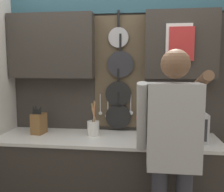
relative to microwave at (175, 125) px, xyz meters
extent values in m
cube|color=#38332D|center=(-0.65, -0.05, -0.60)|extent=(2.09, 0.57, 0.88)
cube|color=white|center=(-0.65, -0.05, -0.15)|extent=(2.12, 0.60, 0.03)
cube|color=#38332D|center=(-0.65, 0.26, 0.20)|extent=(2.69, 0.04, 2.47)
cube|color=#38332D|center=(-1.25, 0.16, 0.76)|extent=(0.88, 0.16, 0.65)
cube|color=#38332D|center=(0.05, 0.16, 0.76)|extent=(0.69, 0.16, 0.65)
cube|color=brown|center=(-0.55, 0.23, 0.49)|extent=(0.52, 0.01, 1.15)
cylinder|color=#B7B7BC|center=(-0.56, 0.20, 0.84)|extent=(0.20, 0.02, 0.20)
cube|color=black|center=(-0.56, 0.20, 1.02)|extent=(0.02, 0.02, 0.17)
cylinder|color=#2D2D33|center=(-0.54, 0.20, 0.57)|extent=(0.27, 0.02, 0.27)
cube|color=black|center=(-0.54, 0.20, 0.79)|extent=(0.02, 0.02, 0.17)
cylinder|color=black|center=(-0.56, 0.20, 0.26)|extent=(0.27, 0.02, 0.27)
cube|color=black|center=(-0.56, 0.20, 0.46)|extent=(0.02, 0.02, 0.13)
cylinder|color=black|center=(-0.56, 0.20, 0.02)|extent=(0.27, 0.02, 0.27)
cube|color=black|center=(-0.56, 0.20, 0.22)|extent=(0.02, 0.02, 0.13)
cylinder|color=silver|center=(-0.75, 0.20, 0.16)|extent=(0.01, 0.01, 0.19)
ellipsoid|color=silver|center=(-0.75, 0.20, 0.05)|extent=(0.04, 0.01, 0.04)
cylinder|color=silver|center=(-0.67, 0.20, 0.15)|extent=(0.01, 0.01, 0.22)
ellipsoid|color=silver|center=(-0.67, 0.20, 0.03)|extent=(0.06, 0.01, 0.05)
cylinder|color=silver|center=(-0.59, 0.20, 0.15)|extent=(0.01, 0.01, 0.22)
ellipsoid|color=silver|center=(-0.59, 0.20, 0.02)|extent=(0.05, 0.01, 0.04)
cylinder|color=silver|center=(-0.51, 0.20, 0.15)|extent=(0.01, 0.01, 0.22)
ellipsoid|color=silver|center=(-0.51, 0.20, 0.03)|extent=(0.04, 0.01, 0.04)
cylinder|color=silver|center=(-0.43, 0.20, 0.17)|extent=(0.01, 0.01, 0.18)
ellipsoid|color=silver|center=(-0.43, 0.20, 0.07)|extent=(0.05, 0.01, 0.05)
cylinder|color=red|center=(-0.35, 0.20, 0.15)|extent=(0.01, 0.01, 0.23)
ellipsoid|color=red|center=(-0.35, 0.20, 0.02)|extent=(0.05, 0.01, 0.05)
cube|color=white|center=(0.02, 0.07, 0.78)|extent=(0.24, 0.02, 0.33)
cube|color=red|center=(0.04, 0.06, 0.76)|extent=(0.23, 0.02, 0.31)
cube|color=silver|center=(0.00, 0.00, 0.00)|extent=(0.53, 0.37, 0.26)
cube|color=black|center=(-0.06, -0.19, 0.00)|extent=(0.29, 0.01, 0.16)
cube|color=#333338|center=(0.19, -0.19, 0.00)|extent=(0.12, 0.01, 0.20)
cube|color=brown|center=(-1.35, 0.00, -0.03)|extent=(0.13, 0.16, 0.21)
cylinder|color=black|center=(-1.39, -0.03, 0.11)|extent=(0.02, 0.03, 0.07)
cylinder|color=black|center=(-1.38, -0.03, 0.10)|extent=(0.02, 0.02, 0.06)
cylinder|color=black|center=(-1.36, -0.03, 0.12)|extent=(0.02, 0.03, 0.08)
cylinder|color=black|center=(-1.35, -0.03, 0.11)|extent=(0.02, 0.03, 0.06)
cylinder|color=black|center=(-1.34, -0.03, 0.10)|extent=(0.02, 0.02, 0.05)
cylinder|color=black|center=(-1.33, -0.03, 0.10)|extent=(0.02, 0.03, 0.06)
cylinder|color=black|center=(-1.31, -0.03, 0.11)|extent=(0.02, 0.04, 0.07)
cylinder|color=white|center=(-0.79, 0.00, -0.06)|extent=(0.12, 0.12, 0.14)
cylinder|color=silver|center=(-0.78, 0.00, 0.04)|extent=(0.05, 0.02, 0.22)
cylinder|color=black|center=(-0.79, -0.01, 0.03)|extent=(0.02, 0.04, 0.20)
cylinder|color=tan|center=(-0.78, -0.01, 0.06)|extent=(0.04, 0.06, 0.27)
cylinder|color=silver|center=(-0.78, 0.02, 0.03)|extent=(0.04, 0.02, 0.21)
cylinder|color=red|center=(-0.78, 0.01, 0.05)|extent=(0.04, 0.04, 0.24)
cylinder|color=tan|center=(-0.79, 0.01, 0.07)|extent=(0.04, 0.04, 0.28)
cylinder|color=silver|center=(-0.79, 0.00, 0.05)|extent=(0.04, 0.03, 0.24)
cylinder|color=tan|center=(-0.78, -0.02, 0.07)|extent=(0.02, 0.05, 0.29)
cube|color=#BCBCBC|center=(-0.09, -0.55, 0.12)|extent=(0.38, 0.22, 0.63)
sphere|color=brown|center=(-0.09, -0.55, 0.57)|extent=(0.21, 0.21, 0.21)
cylinder|color=#BCBCBC|center=(-0.32, -0.51, 0.17)|extent=(0.08, 0.26, 0.55)
cylinder|color=brown|center=(0.14, -0.28, 0.41)|extent=(0.08, 0.56, 0.23)
camera|label=1|loc=(-0.32, -2.36, 0.55)|focal=40.00mm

